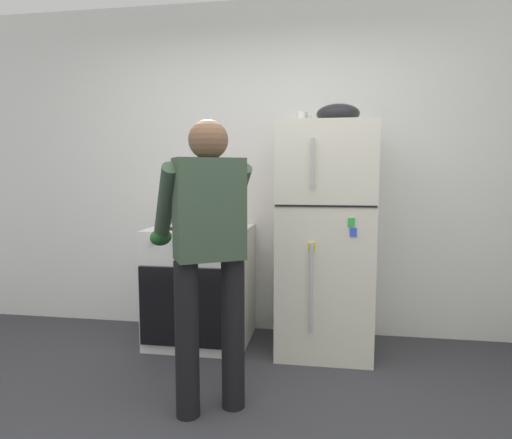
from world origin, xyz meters
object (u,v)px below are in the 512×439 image
red_pot (219,221)px  coffee_mug (302,119)px  person_cook (208,241)px  mixing_bowl (338,114)px  refrigerator (325,239)px  stove_range (201,285)px  pepper_mill (172,211)px

red_pot → coffee_mug: (0.62, 0.10, 0.76)m
red_pot → coffee_mug: coffee_mug is taller
person_cook → mixing_bowl: bearing=53.7°
refrigerator → stove_range: bearing=-179.4°
refrigerator → mixing_bowl: 0.91m
person_cook → mixing_bowl: (0.71, 0.96, 0.79)m
person_cook → red_pot: size_ratio=4.49×
refrigerator → stove_range: (-0.95, -0.01, -0.39)m
stove_range → mixing_bowl: size_ratio=2.96×
red_pot → pepper_mill: 0.53m
red_pot → stove_range: bearing=166.1°
person_cook → mixing_bowl: 1.44m
mixing_bowl → person_cook: bearing=-126.3°
stove_range → person_cook: size_ratio=0.57×
person_cook → stove_range: bearing=108.8°
red_pot → mixing_bowl: size_ratio=1.16×
refrigerator → pepper_mill: 1.28m
pepper_mill → person_cook: bearing=-61.8°
pepper_mill → coffee_mug: bearing=-7.9°
red_pot → pepper_mill: size_ratio=1.78×
coffee_mug → pepper_mill: coffee_mug is taller
pepper_mill → stove_range: bearing=-35.0°
stove_range → coffee_mug: size_ratio=8.14×
stove_range → pepper_mill: bearing=145.0°
person_cook → pepper_mill: person_cook is taller
stove_range → mixing_bowl: 1.66m
refrigerator → pepper_mill: bearing=170.9°
refrigerator → coffee_mug: (-0.18, 0.05, 0.89)m
person_cook → mixing_bowl: mixing_bowl is taller
refrigerator → coffee_mug: size_ratio=14.97×
person_cook → coffee_mug: (0.45, 1.01, 0.77)m
red_pot → coffee_mug: size_ratio=3.18×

